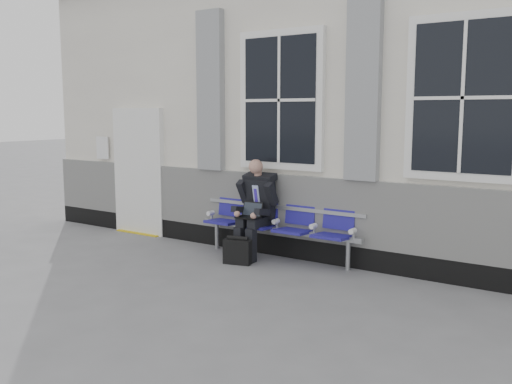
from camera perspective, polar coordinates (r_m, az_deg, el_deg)
The scene contains 5 objects.
ground at distance 6.23m, azimuth 12.49°, elevation -11.76°, with size 70.00×70.00×0.00m, color slate.
station_building at distance 9.20m, azimuth 20.91°, elevation 8.33°, with size 14.40×4.40×4.49m.
bench at distance 8.14m, azimuth 2.27°, elevation -2.86°, with size 2.60×0.47×0.91m.
businessman at distance 8.15m, azimuth 0.00°, elevation -1.29°, with size 0.57×0.77×1.42m.
briefcase at distance 7.92m, azimuth -1.85°, elevation -5.93°, with size 0.41×0.25×0.39m.
Camera 1 is at (2.11, -5.48, 2.09)m, focal length 40.00 mm.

